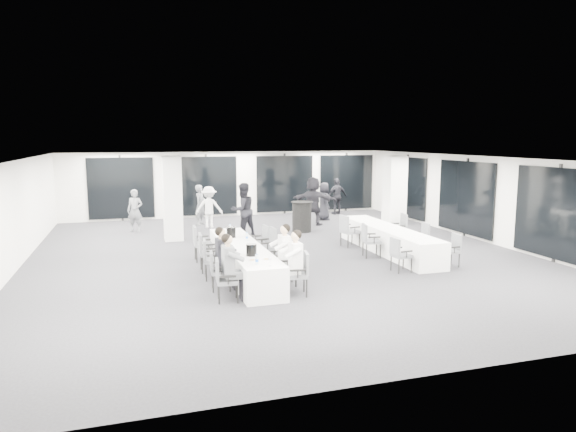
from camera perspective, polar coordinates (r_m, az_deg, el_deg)
name	(u,v)px	position (r m, az deg, el deg)	size (l,w,h in m)	color
room	(298,202)	(16.07, 1.09, 1.53)	(14.04, 16.04, 2.84)	#232227
column_left	(173,199)	(17.41, -12.71, 1.91)	(0.60, 0.60, 2.80)	silver
column_right	(394,199)	(17.28, 11.72, 1.89)	(0.60, 0.60, 2.80)	silver
banquet_table_main	(243,260)	(12.89, -5.02, -4.87)	(0.90, 5.00, 0.75)	silver
banquet_table_side	(388,240)	(15.61, 11.07, -2.62)	(0.90, 5.00, 0.75)	silver
cocktail_table	(302,217)	(18.65, 1.54, -0.06)	(0.79, 0.79, 1.10)	black
chair_main_left_near	(224,277)	(10.83, -7.16, -6.78)	(0.51, 0.55, 0.90)	#505358
chair_main_left_second	(217,268)	(11.63, -7.86, -5.77)	(0.49, 0.53, 0.88)	#505358
chair_main_left_mid	(211,257)	(12.53, -8.60, -4.49)	(0.54, 0.59, 0.97)	#505358
chair_main_left_fourth	(206,250)	(13.24, -9.08, -3.75)	(0.52, 0.58, 0.99)	#505358
chair_main_left_far	(200,241)	(14.40, -9.74, -2.76)	(0.51, 0.57, 0.99)	#505358
chair_main_right_near	(300,271)	(11.16, 1.35, -6.11)	(0.56, 0.59, 0.95)	#505358
chair_main_right_second	(289,261)	(11.92, 0.11, -5.08)	(0.53, 0.58, 0.97)	#505358
chair_main_right_mid	(278,256)	(12.74, -1.07, -4.47)	(0.47, 0.51, 0.86)	#505358
chair_main_right_fourth	(268,244)	(13.72, -2.23, -3.14)	(0.52, 0.59, 1.02)	#505358
chair_main_right_far	(261,240)	(14.42, -3.00, -2.70)	(0.52, 0.57, 0.96)	#505358
chair_side_left_near	(399,253)	(13.36, 12.23, -4.00)	(0.47, 0.52, 0.88)	#505358
chair_side_left_mid	(369,238)	(14.84, 8.99, -2.46)	(0.57, 0.60, 0.96)	#505358
chair_side_left_far	(348,229)	(16.17, 6.67, -1.42)	(0.58, 0.62, 1.00)	#505358
chair_side_right_near	(452,248)	(14.33, 17.77, -3.39)	(0.45, 0.50, 0.87)	#505358
chair_side_right_mid	(421,236)	(15.59, 14.59, -2.20)	(0.50, 0.55, 0.91)	#505358
chair_side_right_far	(399,227)	(16.70, 12.27, -1.23)	(0.57, 0.62, 1.00)	#505358
seated_guest_a	(231,263)	(10.77, -6.34, -5.20)	(0.50, 0.38, 1.44)	#5A5D62
seated_guest_b	(224,254)	(11.57, -7.11, -4.24)	(0.50, 0.38, 1.44)	black
seated_guest_c	(293,259)	(11.06, 0.52, -4.78)	(0.50, 0.38, 1.44)	silver
seated_guest_d	(282,251)	(11.82, -0.67, -3.90)	(0.50, 0.38, 1.44)	silver
standing_guest_a	(200,202)	(20.34, -9.71, 1.51)	(0.65, 0.53, 1.79)	#5A5D62
standing_guest_b	(243,207)	(17.65, -5.05, 1.06)	(1.02, 0.62, 2.12)	black
standing_guest_c	(209,204)	(19.64, -8.77, 1.27)	(1.15, 0.59, 1.78)	silver
standing_guest_d	(337,194)	(23.00, 5.48, 2.46)	(1.07, 0.60, 1.83)	black
standing_guest_e	(324,199)	(21.39, 4.02, 1.93)	(0.85, 0.52, 1.77)	black
standing_guest_f	(313,198)	(20.05, 2.83, 2.04)	(1.97, 0.76, 2.15)	black
standing_guest_g	(135,208)	(19.47, -16.65, 0.89)	(0.64, 0.51, 1.75)	#5A5D62
standing_guest_h	(399,200)	(21.16, 12.18, 1.75)	(0.88, 0.53, 1.82)	black
ice_bucket_near	(251,250)	(11.63, -4.10, -3.77)	(0.24, 0.24, 0.27)	black
ice_bucket_far	(231,232)	(13.80, -6.34, -1.81)	(0.24, 0.24, 0.28)	black
water_bottle_a	(257,260)	(10.83, -3.48, -4.85)	(0.07, 0.07, 0.22)	silver
water_bottle_b	(247,237)	(13.35, -4.59, -2.29)	(0.07, 0.07, 0.21)	silver
water_bottle_c	(230,228)	(14.54, -6.45, -1.39)	(0.07, 0.07, 0.22)	silver
plate_a	(252,260)	(11.20, -3.99, -4.90)	(0.18, 0.18, 0.03)	white
plate_b	(267,259)	(11.27, -2.40, -4.81)	(0.20, 0.20, 0.03)	white
plate_c	(250,248)	(12.41, -4.28, -3.56)	(0.19, 0.19, 0.03)	white
wine_glass	(270,258)	(10.67, -2.01, -4.73)	(0.08, 0.08, 0.22)	silver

